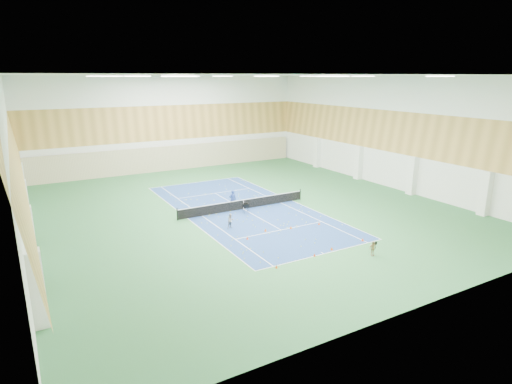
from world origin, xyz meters
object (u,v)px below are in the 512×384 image
(ball_cart, at_px, (246,208))
(child_court, at_px, (231,221))
(coach, at_px, (233,200))
(child_apron, at_px, (373,248))
(tennis_net, at_px, (243,204))

(ball_cart, bearing_deg, child_court, -123.89)
(coach, height_order, ball_cart, coach)
(coach, height_order, child_apron, coach)
(tennis_net, relative_size, child_court, 10.46)
(tennis_net, distance_m, ball_cart, 1.19)
(tennis_net, xyz_separation_m, ball_cart, (-0.36, -1.13, -0.11))
(child_apron, bearing_deg, child_court, 128.64)
(child_court, height_order, child_apron, child_court)
(tennis_net, distance_m, child_court, 5.12)
(child_court, bearing_deg, tennis_net, 40.17)
(tennis_net, bearing_deg, child_apron, -78.79)
(coach, relative_size, child_court, 1.47)
(child_apron, relative_size, ball_cart, 1.19)
(coach, distance_m, child_apron, 14.78)
(child_court, distance_m, ball_cart, 4.05)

